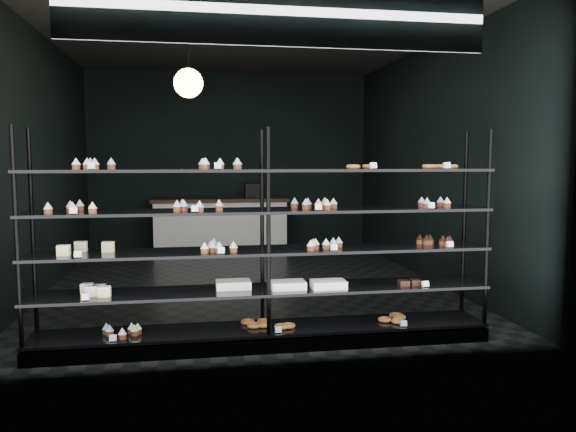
% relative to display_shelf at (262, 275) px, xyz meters
% --- Properties ---
extents(room, '(5.01, 6.01, 3.20)m').
position_rel_display_shelf_xyz_m(room, '(0.09, 2.45, 0.97)').
color(room, black).
rests_on(room, ground).
extents(display_shelf, '(4.00, 0.50, 1.91)m').
position_rel_display_shelf_xyz_m(display_shelf, '(0.00, 0.00, 0.00)').
color(display_shelf, black).
rests_on(display_shelf, room).
extents(signage, '(3.30, 0.05, 0.50)m').
position_rel_display_shelf_xyz_m(signage, '(0.09, -0.48, 2.12)').
color(signage, '#0D1D45').
rests_on(signage, room).
extents(pendant_lamp, '(0.31, 0.31, 0.88)m').
position_rel_display_shelf_xyz_m(pendant_lamp, '(-0.62, 1.32, 1.82)').
color(pendant_lamp, black).
rests_on(pendant_lamp, room).
extents(service_counter, '(2.34, 0.65, 1.23)m').
position_rel_display_shelf_xyz_m(service_counter, '(-0.12, 4.95, -0.13)').
color(service_counter, beige).
rests_on(service_counter, room).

